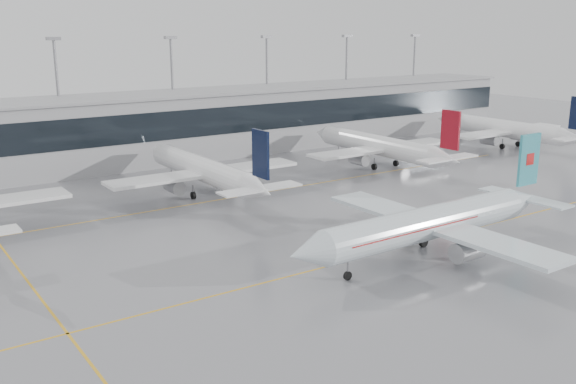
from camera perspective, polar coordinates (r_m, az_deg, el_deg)
ground at (r=69.23m, az=5.67°, el=-6.05°), size 320.00×320.00×0.00m
taxi_line_main at (r=69.23m, az=5.67°, el=-6.05°), size 120.00×0.25×0.01m
taxi_line_north at (r=93.02m, az=-6.29°, el=-0.71°), size 120.00×0.25×0.01m
taxi_line_cross at (r=69.77m, az=-22.43°, el=-6.95°), size 0.25×60.00×0.01m
terminal at (r=120.43m, az=-13.66°, el=5.33°), size 180.00×15.00×12.00m
terminal_glass at (r=113.26m, az=-12.32°, el=5.63°), size 180.00×0.20×5.00m
terminal_roof at (r=119.66m, az=-13.84°, el=8.26°), size 182.00×16.00×0.40m
light_masts at (r=125.16m, az=-14.87°, el=8.98°), size 156.40×1.00×22.60m
air_canada_jet at (r=70.87m, az=12.94°, el=-2.63°), size 37.51×30.25×11.94m
parked_jet_c at (r=95.33m, az=-7.41°, el=1.92°), size 29.64×36.96×11.72m
parked_jet_d at (r=115.17m, az=8.29°, el=4.04°), size 29.64×36.96×11.72m
parked_jet_e at (r=141.03m, az=18.86°, el=5.30°), size 29.64×36.96×11.72m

